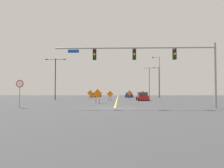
{
  "coord_description": "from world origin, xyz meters",
  "views": [
    {
      "loc": [
        0.43,
        -20.92,
        1.61
      ],
      "look_at": [
        -1.21,
        28.12,
        3.33
      ],
      "focal_mm": 34.21,
      "sensor_mm": 36.0,
      "label": 1
    }
  ],
  "objects_px": {
    "street_lamp_mid_left": "(159,81)",
    "construction_sign_right_lane": "(98,94)",
    "car_blue_approaching": "(129,95)",
    "construction_sign_median_near": "(110,94)",
    "car_orange_distant": "(94,95)",
    "traffic_signal_assembly": "(154,58)",
    "construction_sign_median_far": "(90,93)",
    "stop_sign": "(20,88)",
    "street_lamp_near_right": "(149,80)",
    "construction_sign_left_shoulder": "(143,93)",
    "street_lamp_mid_right": "(159,76)",
    "construction_sign_right_shoulder": "(130,93)",
    "street_lamp_far_left": "(55,75)",
    "car_red_near": "(142,97)",
    "car_green_far": "(97,95)"
  },
  "relations": [
    {
      "from": "street_lamp_mid_left",
      "to": "construction_sign_right_lane",
      "type": "bearing_deg",
      "value": -116.12
    },
    {
      "from": "car_blue_approaching",
      "to": "construction_sign_median_near",
      "type": "bearing_deg",
      "value": -100.96
    },
    {
      "from": "street_lamp_mid_left",
      "to": "construction_sign_right_lane",
      "type": "distance_m",
      "value": 30.18
    },
    {
      "from": "car_blue_approaching",
      "to": "car_orange_distant",
      "type": "bearing_deg",
      "value": 169.99
    },
    {
      "from": "construction_sign_right_lane",
      "to": "construction_sign_median_near",
      "type": "xyz_separation_m",
      "value": [
        1.36,
        7.73,
        -0.15
      ]
    },
    {
      "from": "traffic_signal_assembly",
      "to": "car_orange_distant",
      "type": "bearing_deg",
      "value": 104.86
    },
    {
      "from": "construction_sign_median_far",
      "to": "stop_sign",
      "type": "bearing_deg",
      "value": -99.01
    },
    {
      "from": "street_lamp_near_right",
      "to": "construction_sign_left_shoulder",
      "type": "bearing_deg",
      "value": -102.75
    },
    {
      "from": "street_lamp_mid_right",
      "to": "street_lamp_mid_left",
      "type": "height_order",
      "value": "street_lamp_mid_right"
    },
    {
      "from": "street_lamp_mid_left",
      "to": "construction_sign_right_shoulder",
      "type": "height_order",
      "value": "street_lamp_mid_left"
    },
    {
      "from": "street_lamp_mid_left",
      "to": "car_orange_distant",
      "type": "distance_m",
      "value": 18.34
    },
    {
      "from": "street_lamp_far_left",
      "to": "street_lamp_mid_right",
      "type": "xyz_separation_m",
      "value": [
        20.93,
        9.97,
        0.57
      ]
    },
    {
      "from": "construction_sign_right_lane",
      "to": "car_red_near",
      "type": "bearing_deg",
      "value": 52.17
    },
    {
      "from": "street_lamp_near_right",
      "to": "car_red_near",
      "type": "bearing_deg",
      "value": -99.97
    },
    {
      "from": "construction_sign_left_shoulder",
      "to": "car_red_near",
      "type": "xyz_separation_m",
      "value": [
        -1.91,
        -16.44,
        -0.45
      ]
    },
    {
      "from": "street_lamp_mid_right",
      "to": "construction_sign_median_far",
      "type": "distance_m",
      "value": 16.23
    },
    {
      "from": "construction_sign_median_far",
      "to": "car_orange_distant",
      "type": "relative_size",
      "value": 0.47
    },
    {
      "from": "street_lamp_mid_right",
      "to": "car_orange_distant",
      "type": "xyz_separation_m",
      "value": [
        -16.2,
        11.47,
        -4.6
      ]
    },
    {
      "from": "street_lamp_mid_left",
      "to": "construction_sign_right_shoulder",
      "type": "xyz_separation_m",
      "value": [
        -8.16,
        -11.96,
        -3.18
      ]
    },
    {
      "from": "street_lamp_near_right",
      "to": "car_orange_distant",
      "type": "xyz_separation_m",
      "value": [
        -17.52,
        -13.52,
        -5.14
      ]
    },
    {
      "from": "street_lamp_mid_right",
      "to": "construction_sign_median_far",
      "type": "relative_size",
      "value": 4.89
    },
    {
      "from": "traffic_signal_assembly",
      "to": "street_lamp_far_left",
      "type": "distance_m",
      "value": 23.59
    },
    {
      "from": "construction_sign_right_shoulder",
      "to": "car_blue_approaching",
      "type": "height_order",
      "value": "construction_sign_right_shoulder"
    },
    {
      "from": "stop_sign",
      "to": "car_blue_approaching",
      "type": "relative_size",
      "value": 0.61
    },
    {
      "from": "stop_sign",
      "to": "street_lamp_far_left",
      "type": "relative_size",
      "value": 0.36
    },
    {
      "from": "construction_sign_median_near",
      "to": "construction_sign_left_shoulder",
      "type": "bearing_deg",
      "value": 66.88
    },
    {
      "from": "street_lamp_mid_left",
      "to": "construction_sign_left_shoulder",
      "type": "distance_m",
      "value": 5.53
    },
    {
      "from": "car_red_near",
      "to": "street_lamp_far_left",
      "type": "bearing_deg",
      "value": 176.45
    },
    {
      "from": "construction_sign_median_far",
      "to": "street_lamp_mid_right",
      "type": "bearing_deg",
      "value": 14.07
    },
    {
      "from": "street_lamp_mid_left",
      "to": "construction_sign_right_lane",
      "type": "height_order",
      "value": "street_lamp_mid_left"
    },
    {
      "from": "car_blue_approaching",
      "to": "construction_sign_right_shoulder",
      "type": "bearing_deg",
      "value": -92.21
    },
    {
      "from": "construction_sign_right_lane",
      "to": "construction_sign_median_far",
      "type": "height_order",
      "value": "construction_sign_right_lane"
    },
    {
      "from": "car_green_far",
      "to": "street_lamp_mid_right",
      "type": "bearing_deg",
      "value": -46.38
    },
    {
      "from": "construction_sign_right_lane",
      "to": "car_blue_approaching",
      "type": "bearing_deg",
      "value": 79.29
    },
    {
      "from": "car_red_near",
      "to": "construction_sign_median_near",
      "type": "bearing_deg",
      "value": -166.58
    },
    {
      "from": "street_lamp_near_right",
      "to": "car_orange_distant",
      "type": "height_order",
      "value": "street_lamp_near_right"
    },
    {
      "from": "construction_sign_left_shoulder",
      "to": "street_lamp_mid_right",
      "type": "bearing_deg",
      "value": -60.59
    },
    {
      "from": "car_orange_distant",
      "to": "car_blue_approaching",
      "type": "relative_size",
      "value": 0.9
    },
    {
      "from": "street_lamp_far_left",
      "to": "car_orange_distant",
      "type": "distance_m",
      "value": 22.32
    },
    {
      "from": "street_lamp_far_left",
      "to": "construction_sign_right_lane",
      "type": "bearing_deg",
      "value": -48.63
    },
    {
      "from": "construction_sign_right_shoulder",
      "to": "construction_sign_median_far",
      "type": "bearing_deg",
      "value": 171.59
    },
    {
      "from": "traffic_signal_assembly",
      "to": "construction_sign_right_lane",
      "type": "height_order",
      "value": "traffic_signal_assembly"
    },
    {
      "from": "street_lamp_far_left",
      "to": "street_lamp_mid_right",
      "type": "relative_size",
      "value": 0.81
    },
    {
      "from": "stop_sign",
      "to": "car_red_near",
      "type": "xyz_separation_m",
      "value": [
        14.08,
        16.97,
        -1.26
      ]
    },
    {
      "from": "construction_sign_left_shoulder",
      "to": "construction_sign_right_lane",
      "type": "bearing_deg",
      "value": -109.35
    },
    {
      "from": "street_lamp_mid_right",
      "to": "construction_sign_right_lane",
      "type": "bearing_deg",
      "value": -121.04
    },
    {
      "from": "construction_sign_median_near",
      "to": "car_blue_approaching",
      "type": "height_order",
      "value": "construction_sign_median_near"
    },
    {
      "from": "street_lamp_far_left",
      "to": "car_orange_distant",
      "type": "height_order",
      "value": "street_lamp_far_left"
    },
    {
      "from": "construction_sign_right_shoulder",
      "to": "car_blue_approaching",
      "type": "bearing_deg",
      "value": 87.79
    },
    {
      "from": "street_lamp_far_left",
      "to": "construction_sign_median_far",
      "type": "distance_m",
      "value": 9.03
    }
  ]
}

